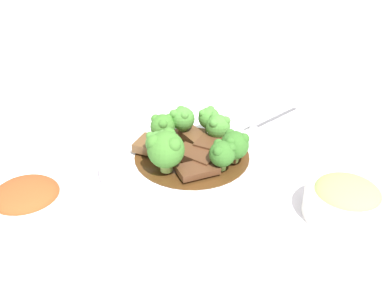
{
  "coord_description": "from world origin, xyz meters",
  "views": [
    {
      "loc": [
        0.14,
        0.51,
        0.35
      ],
      "look_at": [
        0.0,
        0.0,
        0.03
      ],
      "focal_mm": 42.0,
      "sensor_mm": 36.0,
      "label": 1
    }
  ],
  "objects_px": {
    "side_bowl_appetizer": "(346,200)",
    "sauce_dish": "(109,109)",
    "side_bowl_kimchi": "(28,204)",
    "beef_strip_2": "(157,146)",
    "beef_strip_3": "(198,169)",
    "broccoli_floret_6": "(181,119)",
    "beef_strip_0": "(195,156)",
    "broccoli_floret_1": "(218,126)",
    "beef_strip_4": "(197,139)",
    "beef_strip_1": "(219,148)",
    "broccoli_floret_0": "(209,118)",
    "main_plate": "(192,158)",
    "broccoli_floret_5": "(163,126)",
    "broccoli_floret_7": "(235,145)",
    "broccoli_floret_4": "(222,153)",
    "serving_spoon": "(233,130)",
    "broccoli_floret_2": "(157,143)",
    "broccoli_floret_3": "(166,149)"
  },
  "relations": [
    {
      "from": "main_plate",
      "to": "serving_spoon",
      "type": "bearing_deg",
      "value": -154.09
    },
    {
      "from": "beef_strip_0",
      "to": "side_bowl_kimchi",
      "type": "distance_m",
      "value": 0.22
    },
    {
      "from": "broccoli_floret_3",
      "to": "broccoli_floret_0",
      "type": "bearing_deg",
      "value": -136.02
    },
    {
      "from": "broccoli_floret_3",
      "to": "sauce_dish",
      "type": "height_order",
      "value": "broccoli_floret_3"
    },
    {
      "from": "beef_strip_0",
      "to": "beef_strip_1",
      "type": "distance_m",
      "value": 0.04
    },
    {
      "from": "serving_spoon",
      "to": "beef_strip_3",
      "type": "bearing_deg",
      "value": 46.39
    },
    {
      "from": "beef_strip_4",
      "to": "broccoli_floret_6",
      "type": "height_order",
      "value": "broccoli_floret_6"
    },
    {
      "from": "main_plate",
      "to": "broccoli_floret_5",
      "type": "bearing_deg",
      "value": -55.75
    },
    {
      "from": "main_plate",
      "to": "serving_spoon",
      "type": "xyz_separation_m",
      "value": [
        -0.07,
        -0.04,
        0.02
      ]
    },
    {
      "from": "beef_strip_3",
      "to": "broccoli_floret_1",
      "type": "xyz_separation_m",
      "value": [
        -0.05,
        -0.07,
        0.02
      ]
    },
    {
      "from": "beef_strip_0",
      "to": "beef_strip_3",
      "type": "distance_m",
      "value": 0.03
    },
    {
      "from": "broccoli_floret_7",
      "to": "side_bowl_appetizer",
      "type": "relative_size",
      "value": 0.46
    },
    {
      "from": "broccoli_floret_3",
      "to": "side_bowl_kimchi",
      "type": "distance_m",
      "value": 0.18
    },
    {
      "from": "broccoli_floret_7",
      "to": "broccoli_floret_4",
      "type": "bearing_deg",
      "value": 31.1
    },
    {
      "from": "broccoli_floret_1",
      "to": "side_bowl_kimchi",
      "type": "relative_size",
      "value": 0.43
    },
    {
      "from": "beef_strip_0",
      "to": "side_bowl_kimchi",
      "type": "xyz_separation_m",
      "value": [
        0.22,
        0.05,
        0.0
      ]
    },
    {
      "from": "beef_strip_2",
      "to": "side_bowl_kimchi",
      "type": "xyz_separation_m",
      "value": [
        0.17,
        0.09,
        0.0
      ]
    },
    {
      "from": "side_bowl_appetizer",
      "to": "side_bowl_kimchi",
      "type": "bearing_deg",
      "value": -13.91
    },
    {
      "from": "broccoli_floret_0",
      "to": "broccoli_floret_5",
      "type": "xyz_separation_m",
      "value": [
        0.07,
        0.0,
        -0.0
      ]
    },
    {
      "from": "broccoli_floret_3",
      "to": "beef_strip_3",
      "type": "bearing_deg",
      "value": 158.0
    },
    {
      "from": "side_bowl_appetizer",
      "to": "sauce_dish",
      "type": "distance_m",
      "value": 0.43
    },
    {
      "from": "side_bowl_kimchi",
      "to": "side_bowl_appetizer",
      "type": "height_order",
      "value": "side_bowl_kimchi"
    },
    {
      "from": "beef_strip_3",
      "to": "side_bowl_kimchi",
      "type": "xyz_separation_m",
      "value": [
        0.21,
        0.02,
        0.0
      ]
    },
    {
      "from": "broccoli_floret_5",
      "to": "serving_spoon",
      "type": "bearing_deg",
      "value": 174.65
    },
    {
      "from": "broccoli_floret_7",
      "to": "broccoli_floret_2",
      "type": "bearing_deg",
      "value": -16.38
    },
    {
      "from": "beef_strip_0",
      "to": "beef_strip_2",
      "type": "height_order",
      "value": "beef_strip_2"
    },
    {
      "from": "beef_strip_2",
      "to": "beef_strip_3",
      "type": "relative_size",
      "value": 1.25
    },
    {
      "from": "beef_strip_2",
      "to": "broccoli_floret_0",
      "type": "bearing_deg",
      "value": -162.39
    },
    {
      "from": "broccoli_floret_3",
      "to": "beef_strip_0",
      "type": "bearing_deg",
      "value": -160.64
    },
    {
      "from": "beef_strip_0",
      "to": "broccoli_floret_6",
      "type": "bearing_deg",
      "value": -89.03
    },
    {
      "from": "broccoli_floret_6",
      "to": "broccoli_floret_3",
      "type": "bearing_deg",
      "value": 63.04
    },
    {
      "from": "broccoli_floret_4",
      "to": "beef_strip_2",
      "type": "bearing_deg",
      "value": -43.95
    },
    {
      "from": "main_plate",
      "to": "broccoli_floret_3",
      "type": "xyz_separation_m",
      "value": [
        0.04,
        0.03,
        0.04
      ]
    },
    {
      "from": "beef_strip_1",
      "to": "broccoli_floret_4",
      "type": "xyz_separation_m",
      "value": [
        0.01,
        0.04,
        0.02
      ]
    },
    {
      "from": "broccoli_floret_1",
      "to": "serving_spoon",
      "type": "xyz_separation_m",
      "value": [
        -0.03,
        -0.01,
        -0.02
      ]
    },
    {
      "from": "beef_strip_3",
      "to": "broccoli_floret_4",
      "type": "relative_size",
      "value": 1.37
    },
    {
      "from": "broccoli_floret_0",
      "to": "broccoli_floret_1",
      "type": "xyz_separation_m",
      "value": [
        -0.0,
        0.03,
        -0.0
      ]
    },
    {
      "from": "broccoli_floret_4",
      "to": "side_bowl_kimchi",
      "type": "xyz_separation_m",
      "value": [
        0.24,
        0.02,
        -0.02
      ]
    },
    {
      "from": "beef_strip_1",
      "to": "broccoli_floret_1",
      "type": "xyz_separation_m",
      "value": [
        -0.01,
        -0.03,
        0.02
      ]
    },
    {
      "from": "beef_strip_3",
      "to": "broccoli_floret_6",
      "type": "relative_size",
      "value": 1.2
    },
    {
      "from": "broccoli_floret_4",
      "to": "side_bowl_kimchi",
      "type": "relative_size",
      "value": 0.42
    },
    {
      "from": "side_bowl_kimchi",
      "to": "serving_spoon",
      "type": "bearing_deg",
      "value": -160.77
    },
    {
      "from": "broccoli_floret_3",
      "to": "broccoli_floret_6",
      "type": "height_order",
      "value": "broccoli_floret_3"
    },
    {
      "from": "broccoli_floret_0",
      "to": "serving_spoon",
      "type": "xyz_separation_m",
      "value": [
        -0.03,
        0.01,
        -0.02
      ]
    },
    {
      "from": "broccoli_floret_4",
      "to": "broccoli_floret_5",
      "type": "bearing_deg",
      "value": -58.3
    },
    {
      "from": "beef_strip_1",
      "to": "broccoli_floret_1",
      "type": "height_order",
      "value": "broccoli_floret_1"
    },
    {
      "from": "broccoli_floret_1",
      "to": "broccoli_floret_2",
      "type": "bearing_deg",
      "value": 16.34
    },
    {
      "from": "main_plate",
      "to": "broccoli_floret_7",
      "type": "bearing_deg",
      "value": 144.07
    },
    {
      "from": "beef_strip_1",
      "to": "main_plate",
      "type": "bearing_deg",
      "value": -11.17
    },
    {
      "from": "broccoli_floret_7",
      "to": "beef_strip_4",
      "type": "bearing_deg",
      "value": -61.14
    }
  ]
}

